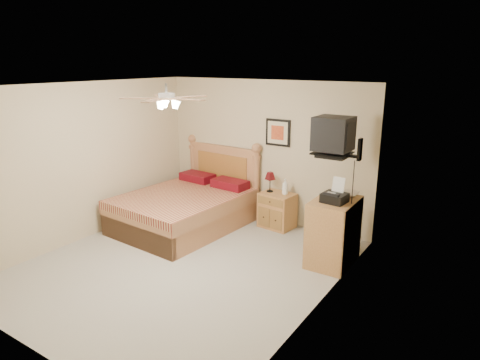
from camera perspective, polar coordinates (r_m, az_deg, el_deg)
name	(u,v)px	position (r m, az deg, el deg)	size (l,w,h in m)	color
floor	(184,265)	(6.25, -7.48, -11.18)	(4.50, 4.50, 0.00)	#A49F94
ceiling	(177,86)	(5.60, -8.41, 12.32)	(4.00, 4.50, 0.04)	white
wall_back	(265,152)	(7.59, 3.29, 3.77)	(4.00, 0.04, 2.50)	beige
wall_front	(19,236)	(4.46, -27.33, -6.68)	(4.00, 0.04, 2.50)	beige
wall_left	(85,162)	(7.24, -19.97, 2.27)	(0.04, 4.50, 2.50)	beige
wall_right	(319,208)	(4.78, 10.54, -3.68)	(0.04, 4.50, 2.50)	beige
bed	(183,188)	(7.36, -7.64, -1.08)	(1.66, 2.18, 1.41)	#B4764E
nightstand	(277,210)	(7.44, 4.97, -4.05)	(0.57, 0.42, 0.61)	#A46F37
table_lamp	(270,182)	(7.39, 4.03, -0.26)	(0.19, 0.19, 0.35)	#530D12
lotion_bottle	(285,187)	(7.28, 6.04, -0.89)	(0.10, 0.10, 0.27)	white
framed_picture	(278,133)	(7.37, 5.09, 6.31)	(0.46, 0.04, 0.46)	black
dresser	(333,232)	(6.22, 12.36, -6.78)	(0.56, 0.81, 0.95)	#A36837
fax_machine	(335,191)	(5.91, 12.54, -1.39)	(0.31, 0.33, 0.33)	black
magazine_lower	(341,194)	(6.31, 13.32, -1.79)	(0.18, 0.24, 0.02)	#B6A88D
magazine_upper	(343,192)	(6.32, 13.57, -1.58)	(0.21, 0.28, 0.02)	tan
wall_tv	(344,137)	(5.94, 13.68, 5.53)	(0.56, 0.46, 0.58)	black
ceiling_fan	(167,98)	(5.46, -9.76, 10.71)	(1.14, 1.14, 0.28)	white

